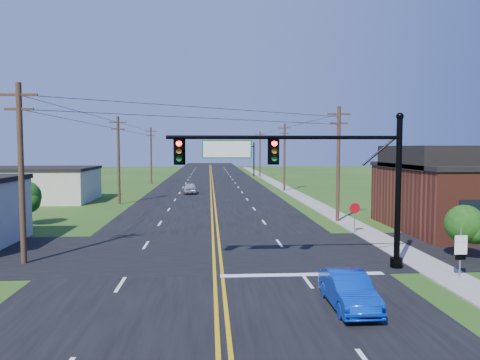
{
  "coord_description": "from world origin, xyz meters",
  "views": [
    {
      "loc": [
        -0.23,
        -13.71,
        5.83
      ],
      "look_at": [
        1.34,
        10.0,
        4.17
      ],
      "focal_mm": 35.0,
      "sensor_mm": 36.0,
      "label": 1
    }
  ],
  "objects": [
    {
      "name": "ground",
      "position": [
        0.0,
        0.0,
        0.0
      ],
      "size": [
        260.0,
        260.0,
        0.0
      ],
      "primitive_type": "plane",
      "color": "#1E4513",
      "rests_on": "ground"
    },
    {
      "name": "road_main",
      "position": [
        0.0,
        50.0,
        0.02
      ],
      "size": [
        16.0,
        220.0,
        0.04
      ],
      "primitive_type": "cube",
      "color": "black",
      "rests_on": "ground"
    },
    {
      "name": "road_cross",
      "position": [
        0.0,
        12.0,
        0.02
      ],
      "size": [
        70.0,
        10.0,
        0.04
      ],
      "primitive_type": "cube",
      "color": "black",
      "rests_on": "ground"
    },
    {
      "name": "sidewalk",
      "position": [
        10.5,
        40.0,
        0.04
      ],
      "size": [
        2.0,
        160.0,
        0.08
      ],
      "primitive_type": "cube",
      "color": "gray",
      "rests_on": "ground"
    },
    {
      "name": "signal_mast_main",
      "position": [
        4.34,
        8.0,
        4.75
      ],
      "size": [
        11.3,
        0.6,
        7.48
      ],
      "color": "black",
      "rests_on": "ground"
    },
    {
      "name": "signal_mast_far",
      "position": [
        4.44,
        80.0,
        4.55
      ],
      "size": [
        10.98,
        0.6,
        7.48
      ],
      "color": "black",
      "rests_on": "ground"
    },
    {
      "name": "cream_bldg_far",
      "position": [
        -19.0,
        38.0,
        1.86
      ],
      "size": [
        12.2,
        9.2,
        3.7
      ],
      "color": "beige",
      "rests_on": "ground"
    },
    {
      "name": "utility_pole_left_a",
      "position": [
        -9.5,
        10.0,
        4.72
      ],
      "size": [
        1.8,
        0.28,
        9.0
      ],
      "color": "#392B1A",
      "rests_on": "ground"
    },
    {
      "name": "utility_pole_left_b",
      "position": [
        -9.5,
        35.0,
        4.72
      ],
      "size": [
        1.8,
        0.28,
        9.0
      ],
      "color": "#392B1A",
      "rests_on": "ground"
    },
    {
      "name": "utility_pole_left_c",
      "position": [
        -9.5,
        62.0,
        4.72
      ],
      "size": [
        1.8,
        0.28,
        9.0
      ],
      "color": "#392B1A",
      "rests_on": "ground"
    },
    {
      "name": "utility_pole_right_a",
      "position": [
        9.8,
        22.0,
        4.72
      ],
      "size": [
        1.8,
        0.28,
        9.0
      ],
      "color": "#392B1A",
      "rests_on": "ground"
    },
    {
      "name": "utility_pole_right_b",
      "position": [
        9.8,
        48.0,
        4.72
      ],
      "size": [
        1.8,
        0.28,
        9.0
      ],
      "color": "#392B1A",
      "rests_on": "ground"
    },
    {
      "name": "utility_pole_right_c",
      "position": [
        9.8,
        78.0,
        4.72
      ],
      "size": [
        1.8,
        0.28,
        9.0
      ],
      "color": "#392B1A",
      "rests_on": "ground"
    },
    {
      "name": "tree_right_back",
      "position": [
        16.0,
        26.0,
        2.6
      ],
      "size": [
        3.0,
        3.0,
        4.1
      ],
      "color": "#392B1A",
      "rests_on": "ground"
    },
    {
      "name": "shrub_corner",
      "position": [
        13.0,
        9.5,
        1.85
      ],
      "size": [
        2.0,
        2.0,
        2.86
      ],
      "color": "#392B1A",
      "rests_on": "ground"
    },
    {
      "name": "tree_left",
      "position": [
        -14.0,
        22.0,
        2.16
      ],
      "size": [
        2.4,
        2.4,
        3.37
      ],
      "color": "#392B1A",
      "rests_on": "ground"
    },
    {
      "name": "blue_car",
      "position": [
        4.78,
        2.55,
        0.64
      ],
      "size": [
        1.36,
        3.9,
        1.28
      ],
      "primitive_type": "imported",
      "rotation": [
        0.0,
        0.0,
        0.0
      ],
      "color": "#0836B9",
      "rests_on": "ground"
    },
    {
      "name": "distant_car",
      "position": [
        -2.63,
        45.22,
        0.68
      ],
      "size": [
        1.86,
        4.11,
        1.37
      ],
      "primitive_type": "imported",
      "rotation": [
        0.0,
        0.0,
        3.2
      ],
      "color": "silver",
      "rests_on": "ground"
    },
    {
      "name": "route_sign",
      "position": [
        10.86,
        5.98,
        1.32
      ],
      "size": [
        0.57,
        0.09,
        2.27
      ],
      "rotation": [
        0.0,
        0.0,
        -0.02
      ],
      "color": "slate",
      "rests_on": "ground"
    },
    {
      "name": "stop_sign",
      "position": [
        9.57,
        16.98,
        1.53
      ],
      "size": [
        0.76,
        0.12,
        2.13
      ],
      "rotation": [
        0.0,
        0.0,
        0.09
      ],
      "color": "slate",
      "rests_on": "ground"
    }
  ]
}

